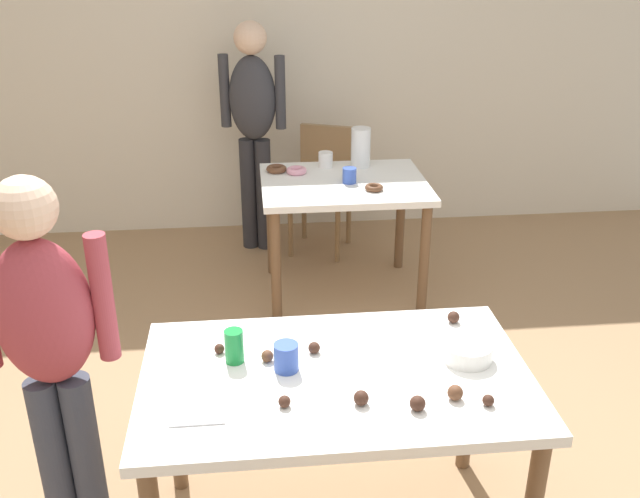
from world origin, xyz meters
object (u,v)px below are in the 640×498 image
Objects in this scene: person_girl_near at (50,347)px; chair_far_table at (323,181)px; mixing_bowl at (467,351)px; person_adult_far at (253,117)px; soda_can at (234,346)px; dining_table_far at (344,199)px; pitcher_far at (361,147)px; dining_table_near at (336,395)px.

chair_far_table is at bearing 65.92° from person_girl_near.
chair_far_table is 2.72m from mixing_bowl.
person_adult_far reaches higher than person_girl_near.
person_adult_far reaches higher than chair_far_table.
dining_table_far is at bearing 71.28° from soda_can.
person_girl_near is at bearing -175.97° from soda_can.
chair_far_table is (-0.04, 0.75, -0.14)m from dining_table_far.
dining_table_far is 8.07× the size of soda_can.
pitcher_far is (0.19, -0.48, 0.38)m from chair_far_table.
soda_can is at bearing -92.57° from person_adult_far.
person_girl_near reaches higher than mixing_bowl.
dining_table_near is 2.79m from person_adult_far.
dining_table_far is at bearing 81.57° from dining_table_near.
dining_table_near is 2.01m from dining_table_far.
pitcher_far is (1.38, 2.20, -0.00)m from person_girl_near.
dining_table_near is 1.35× the size of dining_table_far.
dining_table_near is 0.97m from person_girl_near.
person_girl_near is at bearing 175.93° from dining_table_near.
person_adult_far is at bearing 94.62° from dining_table_near.
chair_far_table is at bearing 84.78° from dining_table_near.
person_adult_far is at bearing 75.05° from person_girl_near.
person_adult_far is 13.03× the size of soda_can.
chair_far_table reaches higher than dining_table_far.
dining_table_far is 5.55× the size of mixing_bowl.
person_girl_near is 2.79m from person_adult_far.
mixing_bowl is at bearing -89.18° from pitcher_far.
pitcher_far is (0.44, 2.26, 0.22)m from dining_table_near.
soda_can is at bearing -102.70° from chair_far_table.
person_girl_near is 12.01× the size of soda_can.
person_adult_far is 6.43× the size of pitcher_far.
mixing_bowl is (0.47, 0.04, 0.12)m from dining_table_near.
dining_table_far is (0.29, 1.99, -0.02)m from dining_table_near.
dining_table_near is 7.48× the size of mixing_bowl.
person_girl_near is (-0.94, 0.07, 0.22)m from dining_table_near.
chair_far_table is at bearing -3.17° from person_adult_far.
dining_table_near is at bearing -98.43° from dining_table_far.
soda_can is (0.60, 0.04, -0.06)m from person_girl_near.
chair_far_table is 0.55× the size of person_adult_far.
pitcher_far is (0.66, -0.50, -0.09)m from person_adult_far.
person_girl_near is (-1.24, -1.92, 0.24)m from dining_table_far.
chair_far_table is 7.13× the size of soda_can.
mixing_bowl is (0.17, -1.95, 0.14)m from dining_table_far.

